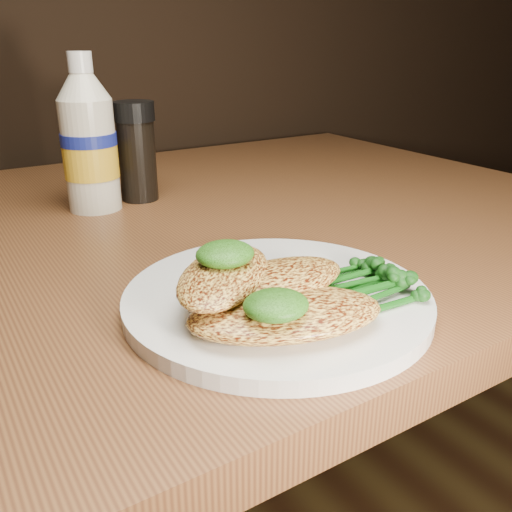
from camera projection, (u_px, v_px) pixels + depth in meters
dining_table at (170, 465)px, 0.81m from camera, size 1.20×0.80×0.75m
plate at (277, 298)px, 0.46m from camera, size 0.26×0.26×0.01m
chicken_front at (286, 314)px, 0.40m from camera, size 0.16×0.12×0.02m
chicken_mid at (271, 282)px, 0.43m from camera, size 0.14×0.08×0.02m
chicken_back at (224, 275)px, 0.42m from camera, size 0.14×0.14×0.02m
pesto_front at (276, 305)px, 0.37m from camera, size 0.05×0.05×0.02m
pesto_back at (225, 254)px, 0.42m from camera, size 0.05×0.05×0.02m
broccolini_bundle at (349, 283)px, 0.45m from camera, size 0.15×0.13×0.02m
mayo_bottle at (88, 134)px, 0.69m from camera, size 0.07×0.07×0.19m
pepper_grinder at (137, 152)px, 0.74m from camera, size 0.06×0.06×0.13m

